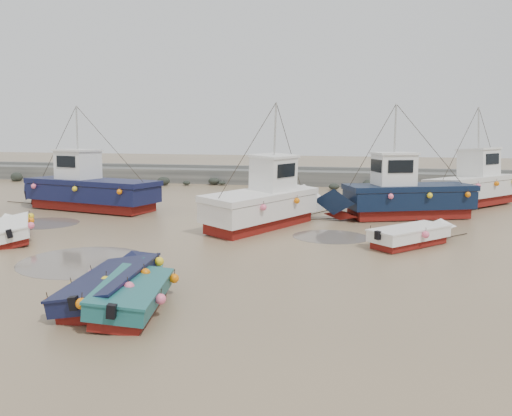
{
  "coord_description": "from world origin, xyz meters",
  "views": [
    {
      "loc": [
        6.41,
        -20.32,
        5.25
      ],
      "look_at": [
        2.17,
        1.73,
        1.4
      ],
      "focal_mm": 35.0,
      "sensor_mm": 36.0,
      "label": 1
    }
  ],
  "objects_px": {
    "cabin_boat_2": "(398,194)",
    "cabin_boat_3": "(478,184)",
    "dinghy_3": "(415,233)",
    "dinghy_2": "(134,289)",
    "dinghy_1": "(117,280)",
    "cabin_boat_0": "(84,188)",
    "person": "(127,208)",
    "cabin_boat_1": "(268,200)",
    "dinghy_0": "(14,227)"
  },
  "relations": [
    {
      "from": "dinghy_3",
      "to": "person",
      "type": "distance_m",
      "value": 17.6
    },
    {
      "from": "dinghy_0",
      "to": "person",
      "type": "relative_size",
      "value": 3.07
    },
    {
      "from": "dinghy_1",
      "to": "cabin_boat_1",
      "type": "xyz_separation_m",
      "value": [
        2.75,
        11.34,
        0.81
      ]
    },
    {
      "from": "dinghy_2",
      "to": "cabin_boat_0",
      "type": "relative_size",
      "value": 0.51
    },
    {
      "from": "dinghy_1",
      "to": "cabin_boat_3",
      "type": "height_order",
      "value": "cabin_boat_3"
    },
    {
      "from": "cabin_boat_1",
      "to": "cabin_boat_3",
      "type": "distance_m",
      "value": 15.18
    },
    {
      "from": "dinghy_1",
      "to": "cabin_boat_0",
      "type": "bearing_deg",
      "value": 119.39
    },
    {
      "from": "cabin_boat_0",
      "to": "cabin_boat_1",
      "type": "distance_m",
      "value": 12.23
    },
    {
      "from": "dinghy_0",
      "to": "cabin_boat_1",
      "type": "relative_size",
      "value": 0.6
    },
    {
      "from": "dinghy_1",
      "to": "cabin_boat_2",
      "type": "height_order",
      "value": "cabin_boat_2"
    },
    {
      "from": "dinghy_2",
      "to": "cabin_boat_2",
      "type": "distance_m",
      "value": 17.79
    },
    {
      "from": "dinghy_2",
      "to": "cabin_boat_2",
      "type": "bearing_deg",
      "value": 52.29
    },
    {
      "from": "dinghy_0",
      "to": "cabin_boat_0",
      "type": "relative_size",
      "value": 0.48
    },
    {
      "from": "cabin_boat_3",
      "to": "dinghy_3",
      "type": "bearing_deg",
      "value": -68.82
    },
    {
      "from": "dinghy_0",
      "to": "dinghy_2",
      "type": "bearing_deg",
      "value": -73.02
    },
    {
      "from": "cabin_boat_1",
      "to": "cabin_boat_3",
      "type": "relative_size",
      "value": 1.19
    },
    {
      "from": "dinghy_3",
      "to": "cabin_boat_2",
      "type": "height_order",
      "value": "cabin_boat_2"
    },
    {
      "from": "dinghy_3",
      "to": "cabin_boat_3",
      "type": "distance_m",
      "value": 13.03
    },
    {
      "from": "dinghy_2",
      "to": "cabin_boat_1",
      "type": "distance_m",
      "value": 12.23
    },
    {
      "from": "dinghy_2",
      "to": "person",
      "type": "relative_size",
      "value": 3.25
    },
    {
      "from": "dinghy_2",
      "to": "cabin_boat_3",
      "type": "bearing_deg",
      "value": 47.74
    },
    {
      "from": "dinghy_1",
      "to": "dinghy_2",
      "type": "height_order",
      "value": "same"
    },
    {
      "from": "dinghy_0",
      "to": "cabin_boat_1",
      "type": "xyz_separation_m",
      "value": [
        10.97,
        4.96,
        0.8
      ]
    },
    {
      "from": "dinghy_1",
      "to": "cabin_boat_2",
      "type": "distance_m",
      "value": 17.61
    },
    {
      "from": "dinghy_0",
      "to": "cabin_boat_2",
      "type": "distance_m",
      "value": 19.63
    },
    {
      "from": "cabin_boat_2",
      "to": "person",
      "type": "bearing_deg",
      "value": 70.67
    },
    {
      "from": "cabin_boat_1",
      "to": "cabin_boat_2",
      "type": "bearing_deg",
      "value": 57.2
    },
    {
      "from": "dinghy_0",
      "to": "dinghy_3",
      "type": "distance_m",
      "value": 18.04
    },
    {
      "from": "dinghy_0",
      "to": "person",
      "type": "bearing_deg",
      "value": 44.92
    },
    {
      "from": "dinghy_2",
      "to": "cabin_boat_2",
      "type": "height_order",
      "value": "cabin_boat_2"
    },
    {
      "from": "dinghy_3",
      "to": "dinghy_2",
      "type": "bearing_deg",
      "value": -87.86
    },
    {
      "from": "cabin_boat_0",
      "to": "cabin_boat_1",
      "type": "bearing_deg",
      "value": -91.38
    },
    {
      "from": "dinghy_0",
      "to": "dinghy_2",
      "type": "relative_size",
      "value": 0.94
    },
    {
      "from": "dinghy_3",
      "to": "cabin_boat_2",
      "type": "relative_size",
      "value": 0.49
    },
    {
      "from": "cabin_boat_0",
      "to": "person",
      "type": "distance_m",
      "value": 2.83
    },
    {
      "from": "dinghy_0",
      "to": "person",
      "type": "xyz_separation_m",
      "value": [
        1.51,
        8.49,
        -0.54
      ]
    },
    {
      "from": "cabin_boat_0",
      "to": "cabin_boat_2",
      "type": "relative_size",
      "value": 1.15
    },
    {
      "from": "dinghy_3",
      "to": "cabin_boat_3",
      "type": "height_order",
      "value": "cabin_boat_3"
    },
    {
      "from": "dinghy_2",
      "to": "cabin_boat_1",
      "type": "bearing_deg",
      "value": 72.43
    },
    {
      "from": "dinghy_3",
      "to": "cabin_boat_1",
      "type": "bearing_deg",
      "value": -156.28
    },
    {
      "from": "cabin_boat_0",
      "to": "person",
      "type": "xyz_separation_m",
      "value": [
        2.43,
        0.66,
        -1.3
      ]
    },
    {
      "from": "cabin_boat_0",
      "to": "dinghy_2",
      "type": "bearing_deg",
      "value": -133.99
    },
    {
      "from": "dinghy_2",
      "to": "cabin_boat_1",
      "type": "xyz_separation_m",
      "value": [
        1.89,
        12.06,
        0.8
      ]
    },
    {
      "from": "cabin_boat_3",
      "to": "person",
      "type": "relative_size",
      "value": 4.31
    },
    {
      "from": "dinghy_0",
      "to": "dinghy_1",
      "type": "xyz_separation_m",
      "value": [
        8.23,
        -6.38,
        -0.01
      ]
    },
    {
      "from": "cabin_boat_0",
      "to": "cabin_boat_3",
      "type": "bearing_deg",
      "value": -63.32
    },
    {
      "from": "cabin_boat_2",
      "to": "cabin_boat_3",
      "type": "bearing_deg",
      "value": -63.17
    },
    {
      "from": "dinghy_0",
      "to": "person",
      "type": "distance_m",
      "value": 8.64
    },
    {
      "from": "dinghy_2",
      "to": "dinghy_3",
      "type": "height_order",
      "value": "same"
    },
    {
      "from": "dinghy_3",
      "to": "cabin_boat_0",
      "type": "height_order",
      "value": "cabin_boat_0"
    }
  ]
}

